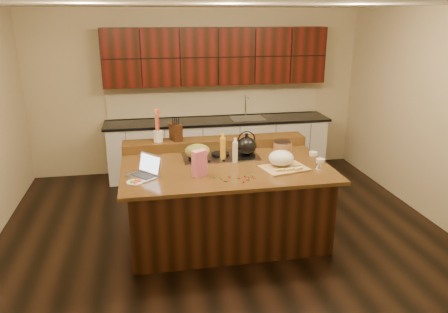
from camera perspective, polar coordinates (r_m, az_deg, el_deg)
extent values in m
cube|color=black|center=(5.50, 0.10, -10.16)|extent=(5.50, 5.00, 0.01)
cube|color=silver|center=(4.84, 0.12, 19.35)|extent=(5.50, 5.00, 0.01)
cube|color=#C2B088|center=(7.42, -3.51, 8.40)|extent=(5.50, 0.01, 2.70)
cube|color=#C2B088|center=(2.73, 10.02, -9.50)|extent=(5.50, 0.01, 2.70)
cube|color=#C2B088|center=(6.13, 26.41, 4.44)|extent=(0.01, 5.00, 2.70)
cube|color=black|center=(5.30, 0.10, -5.92)|extent=(2.22, 1.42, 0.88)
cube|color=black|center=(5.13, 0.10, -1.23)|extent=(2.40, 1.60, 0.04)
cube|color=black|center=(5.76, -1.19, 1.79)|extent=(2.40, 0.30, 0.12)
cube|color=gray|center=(5.40, -0.49, 0.06)|extent=(0.92, 0.52, 0.02)
cylinder|color=black|center=(5.48, -3.82, 0.52)|extent=(0.22, 0.22, 0.03)
cylinder|color=black|center=(5.58, 2.32, 0.86)|extent=(0.22, 0.22, 0.03)
cylinder|color=black|center=(5.23, -3.47, -0.33)|extent=(0.22, 0.22, 0.03)
cylinder|color=black|center=(5.33, 2.93, 0.04)|extent=(0.22, 0.22, 0.03)
cylinder|color=black|center=(5.40, -0.49, 0.28)|extent=(0.22, 0.22, 0.03)
cube|color=silver|center=(7.35, -0.73, 1.13)|extent=(3.60, 0.62, 0.90)
cube|color=black|center=(7.23, -0.75, 4.69)|extent=(3.70, 0.66, 0.04)
cube|color=gray|center=(7.32, 3.12, 4.96)|extent=(0.55, 0.42, 0.01)
cylinder|color=gray|center=(7.46, 2.82, 6.66)|extent=(0.02, 0.02, 0.36)
cube|color=black|center=(7.21, -0.99, 12.95)|extent=(3.60, 0.34, 0.90)
cube|color=#C2B088|center=(7.47, -1.17, 7.32)|extent=(3.60, 0.03, 0.50)
ellipsoid|color=black|center=(5.30, 2.95, 1.37)|extent=(0.32, 0.32, 0.22)
ellipsoid|color=olive|center=(5.20, -3.49, 0.71)|extent=(0.39, 0.39, 0.16)
cube|color=#B7B7BC|center=(4.81, -10.60, -2.56)|extent=(0.39, 0.40, 0.02)
cube|color=black|center=(4.81, -10.60, -2.45)|extent=(0.28, 0.30, 0.00)
cube|color=#B7B7BC|center=(4.84, -9.66, -0.91)|extent=(0.26, 0.30, 0.21)
cube|color=silver|center=(4.84, -9.71, -0.93)|extent=(0.23, 0.26, 0.18)
cylinder|color=gold|center=(5.27, -0.16, 1.06)|extent=(0.07, 0.07, 0.27)
cylinder|color=silver|center=(5.16, 1.46, 0.56)|extent=(0.07, 0.07, 0.25)
cube|color=tan|center=(5.01, 7.88, -1.54)|extent=(0.56, 0.46, 0.02)
ellipsoid|color=white|center=(5.03, 7.48, -0.20)|extent=(0.29, 0.29, 0.18)
cube|color=#EDD872|center=(4.87, 7.31, -1.78)|extent=(0.11, 0.03, 0.03)
cube|color=#EDD872|center=(4.90, 8.51, -1.70)|extent=(0.11, 0.03, 0.03)
cube|color=#EDD872|center=(4.93, 9.70, -1.61)|extent=(0.11, 0.03, 0.03)
cylinder|color=gray|center=(5.02, 9.12, -1.35)|extent=(0.19, 0.08, 0.01)
cylinder|color=white|center=(5.31, 12.46, -0.53)|extent=(0.13, 0.13, 0.04)
cylinder|color=white|center=(5.56, 11.58, 0.38)|extent=(0.13, 0.13, 0.04)
cylinder|color=white|center=(5.42, 7.17, 0.14)|extent=(0.10, 0.10, 0.04)
cylinder|color=#996B3F|center=(5.71, 7.66, 1.32)|extent=(0.24, 0.24, 0.09)
cone|color=silver|center=(5.10, 12.25, -1.12)|extent=(0.11, 0.11, 0.07)
cube|color=pink|center=(4.72, -3.24, -0.89)|extent=(0.18, 0.15, 0.29)
cylinder|color=white|center=(4.67, -11.52, -3.30)|extent=(0.20, 0.20, 0.01)
cube|color=gold|center=(5.06, -9.34, -0.72)|extent=(0.11, 0.09, 0.14)
cylinder|color=white|center=(5.66, -8.62, 2.65)|extent=(0.16, 0.16, 0.14)
cube|color=black|center=(5.66, -6.32, 3.18)|extent=(0.17, 0.21, 0.22)
ellipsoid|color=red|center=(4.64, 3.10, -3.03)|extent=(0.02, 0.02, 0.02)
ellipsoid|color=#198C26|center=(4.75, 3.75, -2.51)|extent=(0.02, 0.02, 0.02)
ellipsoid|color=red|center=(4.57, 2.60, -3.34)|extent=(0.02, 0.02, 0.02)
ellipsoid|color=#198C26|center=(4.67, -0.35, -2.87)|extent=(0.02, 0.02, 0.02)
ellipsoid|color=red|center=(4.72, 3.19, -2.67)|extent=(0.02, 0.02, 0.02)
ellipsoid|color=#198C26|center=(4.66, 2.98, -2.92)|extent=(0.02, 0.02, 0.02)
ellipsoid|color=red|center=(4.60, 0.04, -3.19)|extent=(0.02, 0.02, 0.02)
ellipsoid|color=#198C26|center=(4.66, 3.37, -2.93)|extent=(0.02, 0.02, 0.02)
ellipsoid|color=red|center=(4.68, 2.04, -2.80)|extent=(0.02, 0.02, 0.02)
ellipsoid|color=#198C26|center=(4.69, 1.78, -2.79)|extent=(0.02, 0.02, 0.02)
ellipsoid|color=red|center=(4.72, 0.70, -2.65)|extent=(0.02, 0.02, 0.02)
ellipsoid|color=#198C26|center=(4.59, 0.31, -3.22)|extent=(0.02, 0.02, 0.02)
ellipsoid|color=red|center=(4.69, 3.91, -2.80)|extent=(0.02, 0.02, 0.02)
ellipsoid|color=#198C26|center=(4.71, -1.24, -2.69)|extent=(0.02, 0.02, 0.02)
ellipsoid|color=red|center=(4.73, 2.74, -2.62)|extent=(0.02, 0.02, 0.02)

